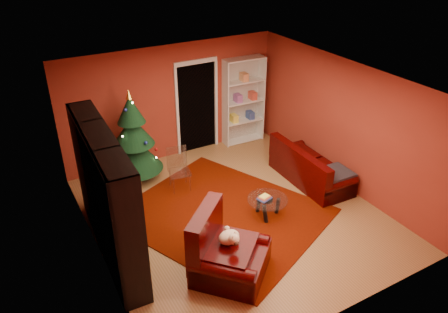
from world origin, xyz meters
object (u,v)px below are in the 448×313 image
coffee_table (267,207)px  gift_box_red (123,166)px  white_bookshelf (243,101)px  acrylic_chair (180,172)px  sofa (312,164)px  rug (223,214)px  dog (229,237)px  gift_box_teal (113,182)px  media_unit (106,196)px  armchair (231,251)px  christmas_tree (133,137)px

coffee_table → gift_box_red: bearing=121.8°
white_bookshelf → acrylic_chair: size_ratio=2.67×
gift_box_red → sofa: size_ratio=0.12×
rug → gift_box_red: size_ratio=14.57×
dog → gift_box_teal: bearing=62.7°
media_unit → acrylic_chair: size_ratio=3.49×
gift_box_red → armchair: 3.95m
dog → coffee_table: dog is taller
rug → dog: bearing=-115.7°
rug → christmas_tree: christmas_tree is taller
media_unit → sofa: size_ratio=1.48×
rug → sofa: 2.26m
media_unit → coffee_table: (2.77, -0.49, -0.89)m
rug → christmas_tree: size_ratio=1.73×
media_unit → gift_box_red: size_ratio=11.89×
media_unit → gift_box_teal: size_ratio=9.68×
media_unit → acrylic_chair: (1.75, 1.15, -0.68)m
rug → coffee_table: coffee_table is taller
gift_box_red → media_unit: bearing=-111.2°
sofa → christmas_tree: bearing=60.6°
christmas_tree → acrylic_chair: christmas_tree is taller
gift_box_red → white_bookshelf: (3.09, -0.02, 0.93)m
armchair → christmas_tree: bearing=52.4°
rug → sofa: size_ratio=1.82×
dog → white_bookshelf: bearing=13.2°
christmas_tree → armchair: (0.30, -3.47, -0.52)m
gift_box_red → acrylic_chair: size_ratio=0.29×
christmas_tree → gift_box_red: christmas_tree is taller
rug → gift_box_red: 2.74m
christmas_tree → sofa: 3.74m
sofa → coffee_table: sofa is taller
white_bookshelf → gift_box_red: bearing=-177.7°
media_unit → dog: (1.43, -1.39, -0.41)m
armchair → coffee_table: size_ratio=1.53×
rug → armchair: 1.61m
media_unit → gift_box_red: bearing=71.3°
dog → coffee_table: 1.69m
rug → sofa: bearing=4.0°
christmas_tree → coffee_table: (1.64, -2.50, -0.78)m
christmas_tree → dog: christmas_tree is taller
gift_box_red → armchair: bearing=-83.1°
media_unit → armchair: bearing=-43.3°
media_unit → sofa: 4.35m
rug → coffee_table: (0.70, -0.44, 0.19)m
rug → white_bookshelf: size_ratio=1.60×
armchair → sofa: size_ratio=0.60×
christmas_tree → coffee_table: size_ratio=2.67×
rug → sofa: (2.22, 0.15, 0.40)m
christmas_tree → gift_box_teal: size_ratio=6.87×
christmas_tree → white_bookshelf: size_ratio=0.93×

